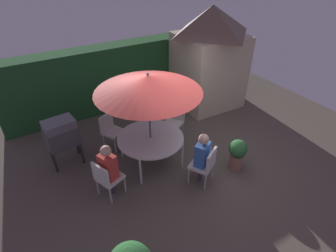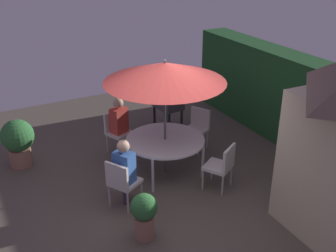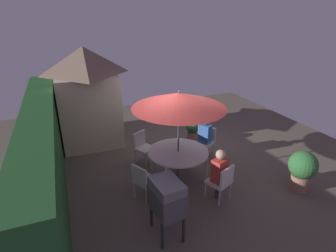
{
  "view_description": "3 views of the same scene",
  "coord_description": "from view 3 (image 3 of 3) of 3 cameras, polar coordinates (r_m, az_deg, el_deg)",
  "views": [
    {
      "loc": [
        -2.9,
        -4.1,
        4.38
      ],
      "look_at": [
        -0.33,
        0.24,
        1.0
      ],
      "focal_mm": 28.58,
      "sensor_mm": 36.0,
      "label": 1
    },
    {
      "loc": [
        5.65,
        -2.96,
        4.37
      ],
      "look_at": [
        -0.19,
        0.18,
        1.27
      ],
      "focal_mm": 44.31,
      "sensor_mm": 36.0,
      "label": 2
    },
    {
      "loc": [
        -6.24,
        2.89,
        4.0
      ],
      "look_at": [
        -0.0,
        0.39,
        1.15
      ],
      "focal_mm": 28.87,
      "sensor_mm": 36.0,
      "label": 3
    }
  ],
  "objects": [
    {
      "name": "ground_plane",
      "position": [
        7.95,
        2.64,
        -7.21
      ],
      "size": [
        11.0,
        11.0,
        0.0
      ],
      "primitive_type": "plane",
      "color": "brown"
    },
    {
      "name": "hedge_backdrop",
      "position": [
        6.95,
        -24.64,
        -4.84
      ],
      "size": [
        7.45,
        0.69,
        2.0
      ],
      "color": "#1E4C23",
      "rests_on": "ground"
    },
    {
      "name": "garden_shed",
      "position": [
        8.91,
        -16.56,
        6.19
      ],
      "size": [
        2.02,
        1.96,
        3.07
      ],
      "color": "#C6B793",
      "rests_on": "ground"
    },
    {
      "name": "patio_table",
      "position": [
        6.91,
        2.15,
        -5.66
      ],
      "size": [
        1.55,
        1.55,
        0.73
      ],
      "color": "white",
      "rests_on": "ground"
    },
    {
      "name": "patio_umbrella",
      "position": [
        6.36,
        2.33,
        5.45
      ],
      "size": [
        2.27,
        2.27,
        2.32
      ],
      "color": "#4C4C51",
      "rests_on": "ground"
    },
    {
      "name": "bbq_grill",
      "position": [
        5.13,
        -0.24,
        -14.89
      ],
      "size": [
        0.75,
        0.58,
        1.2
      ],
      "color": "#47474C",
      "rests_on": "ground"
    },
    {
      "name": "chair_near_shed",
      "position": [
        6.26,
        11.27,
        -11.26
      ],
      "size": [
        0.6,
        0.6,
        0.9
      ],
      "color": "silver",
      "rests_on": "ground"
    },
    {
      "name": "chair_far_side",
      "position": [
        8.02,
        8.03,
        -2.92
      ],
      "size": [
        0.63,
        0.63,
        0.9
      ],
      "color": "silver",
      "rests_on": "ground"
    },
    {
      "name": "chair_toward_hedge",
      "position": [
        7.67,
        -5.37,
        -4.09
      ],
      "size": [
        0.64,
        0.63,
        0.9
      ],
      "color": "silver",
      "rests_on": "ground"
    },
    {
      "name": "chair_toward_house",
      "position": [
        6.21,
        -5.21,
        -11.19
      ],
      "size": [
        0.62,
        0.63,
        0.9
      ],
      "color": "silver",
      "rests_on": "ground"
    },
    {
      "name": "potted_plant_by_shed",
      "position": [
        8.79,
        5.16,
        -0.9
      ],
      "size": [
        0.42,
        0.42,
        0.79
      ],
      "color": "#936651",
      "rests_on": "ground"
    },
    {
      "name": "potted_plant_by_grill",
      "position": [
        7.2,
        26.49,
        -8.04
      ],
      "size": [
        0.66,
        0.66,
        1.01
      ],
      "color": "#936651",
      "rests_on": "ground"
    },
    {
      "name": "person_in_red",
      "position": [
        6.16,
        10.81,
        -8.93
      ],
      "size": [
        0.35,
        0.4,
        1.26
      ],
      "color": "#CC3D33",
      "rests_on": "ground"
    },
    {
      "name": "person_in_blue",
      "position": [
        7.85,
        7.81,
        -1.41
      ],
      "size": [
        0.41,
        0.38,
        1.26
      ],
      "color": "#3866B2",
      "rests_on": "ground"
    }
  ]
}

